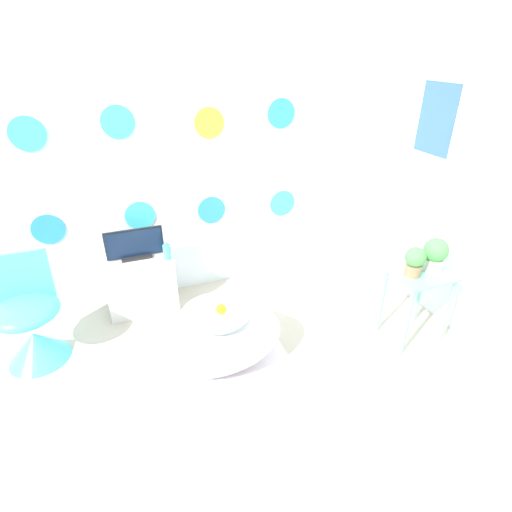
# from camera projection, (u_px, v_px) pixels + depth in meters

# --- Properties ---
(ground_plane) EXTENTS (12.00, 12.00, 0.00)m
(ground_plane) POSITION_uv_depth(u_px,v_px,m) (245.00, 440.00, 2.34)
(ground_plane) COLOR #BCB29E
(wall_back_dotted) EXTENTS (4.83, 0.05, 2.60)m
(wall_back_dotted) POSITION_uv_depth(u_px,v_px,m) (169.00, 150.00, 3.21)
(wall_back_dotted) COLOR white
(wall_back_dotted) RESTS_ON ground_plane
(wall_right) EXTENTS (0.06, 2.78, 2.60)m
(wall_right) POSITION_uv_depth(u_px,v_px,m) (442.00, 154.00, 3.06)
(wall_right) COLOR silver
(wall_right) RESTS_ON ground_plane
(rug) EXTENTS (1.13, 1.00, 0.01)m
(rug) POSITION_uv_depth(u_px,v_px,m) (218.00, 381.00, 2.75)
(rug) COLOR silver
(rug) RESTS_ON ground_plane
(bathtub) EXTENTS (0.92, 0.57, 0.48)m
(bathtub) POSITION_uv_depth(u_px,v_px,m) (218.00, 337.00, 2.79)
(bathtub) COLOR white
(bathtub) RESTS_ON ground_plane
(rubber_duck) EXTENTS (0.07, 0.08, 0.08)m
(rubber_duck) POSITION_uv_depth(u_px,v_px,m) (221.00, 309.00, 2.62)
(rubber_duck) COLOR yellow
(rubber_duck) RESTS_ON bathtub
(chair) EXTENTS (0.45, 0.45, 0.79)m
(chair) POSITION_uv_depth(u_px,v_px,m) (32.00, 328.00, 2.83)
(chair) COLOR #4CC6DB
(chair) RESTS_ON ground_plane
(tv_cabinet) EXTENTS (0.56, 0.33, 0.50)m
(tv_cabinet) POSITION_uv_depth(u_px,v_px,m) (141.00, 283.00, 3.41)
(tv_cabinet) COLOR silver
(tv_cabinet) RESTS_ON ground_plane
(tv) EXTENTS (0.46, 0.12, 0.25)m
(tv) POSITION_uv_depth(u_px,v_px,m) (135.00, 245.00, 3.24)
(tv) COLOR black
(tv) RESTS_ON tv_cabinet
(vase) EXTENTS (0.06, 0.06, 0.15)m
(vase) POSITION_uv_depth(u_px,v_px,m) (167.00, 252.00, 3.23)
(vase) COLOR #51B2AD
(vase) RESTS_ON tv_cabinet
(side_table) EXTENTS (0.42, 0.35, 0.58)m
(side_table) POSITION_uv_depth(u_px,v_px,m) (418.00, 288.00, 2.96)
(side_table) COLOR #72D8B7
(side_table) RESTS_ON ground_plane
(potted_plant_left) EXTENTS (0.14, 0.14, 0.22)m
(potted_plant_left) POSITION_uv_depth(u_px,v_px,m) (415.00, 261.00, 2.81)
(potted_plant_left) COLOR #8C6B4C
(potted_plant_left) RESTS_ON side_table
(potted_plant_right) EXTENTS (0.18, 0.18, 0.25)m
(potted_plant_right) POSITION_uv_depth(u_px,v_px,m) (435.00, 254.00, 2.87)
(potted_plant_right) COLOR beige
(potted_plant_right) RESTS_ON side_table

